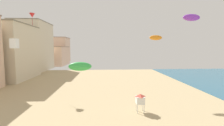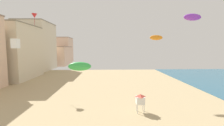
{
  "view_description": "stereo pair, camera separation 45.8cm",
  "coord_description": "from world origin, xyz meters",
  "px_view_note": "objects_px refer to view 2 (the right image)",
  "views": [
    {
      "loc": [
        2.37,
        -2.41,
        8.75
      ],
      "look_at": [
        3.47,
        18.05,
        6.79
      ],
      "focal_mm": 24.59,
      "sensor_mm": 36.0,
      "label": 1
    },
    {
      "loc": [
        2.83,
        -2.43,
        8.75
      ],
      "look_at": [
        3.47,
        18.05,
        6.79
      ],
      "focal_mm": 24.59,
      "sensor_mm": 36.0,
      "label": 2
    }
  ],
  "objects_px": {
    "kite_purple_parafoil": "(192,17)",
    "kite_green_parafoil": "(80,66)",
    "kite_orange_parafoil": "(156,38)",
    "lifeguard_stand": "(140,99)",
    "kite_white_box": "(15,44)",
    "kite_red_delta": "(34,16)"
  },
  "relations": [
    {
      "from": "kite_purple_parafoil",
      "to": "kite_orange_parafoil",
      "type": "xyz_separation_m",
      "value": [
        -4.38,
        1.02,
        -2.59
      ]
    },
    {
      "from": "kite_purple_parafoil",
      "to": "kite_orange_parafoil",
      "type": "height_order",
      "value": "kite_purple_parafoil"
    },
    {
      "from": "lifeguard_stand",
      "to": "kite_green_parafoil",
      "type": "xyz_separation_m",
      "value": [
        -7.72,
        -2.24,
        4.81
      ]
    },
    {
      "from": "kite_green_parafoil",
      "to": "kite_orange_parafoil",
      "type": "relative_size",
      "value": 1.51
    },
    {
      "from": "lifeguard_stand",
      "to": "kite_white_box",
      "type": "height_order",
      "value": "kite_white_box"
    },
    {
      "from": "kite_purple_parafoil",
      "to": "lifeguard_stand",
      "type": "bearing_deg",
      "value": 179.65
    },
    {
      "from": "lifeguard_stand",
      "to": "kite_white_box",
      "type": "xyz_separation_m",
      "value": [
        -15.85,
        -0.73,
        7.51
      ]
    },
    {
      "from": "kite_orange_parafoil",
      "to": "kite_red_delta",
      "type": "bearing_deg",
      "value": 150.31
    },
    {
      "from": "kite_green_parafoil",
      "to": "kite_white_box",
      "type": "bearing_deg",
      "value": 169.46
    },
    {
      "from": "lifeguard_stand",
      "to": "kite_purple_parafoil",
      "type": "bearing_deg",
      "value": 6.1
    },
    {
      "from": "kite_purple_parafoil",
      "to": "kite_green_parafoil",
      "type": "height_order",
      "value": "kite_purple_parafoil"
    },
    {
      "from": "kite_white_box",
      "to": "kite_red_delta",
      "type": "distance_m",
      "value": 16.23
    },
    {
      "from": "kite_red_delta",
      "to": "kite_orange_parafoil",
      "type": "bearing_deg",
      "value": -29.69
    },
    {
      "from": "kite_orange_parafoil",
      "to": "lifeguard_stand",
      "type": "bearing_deg",
      "value": -156.84
    },
    {
      "from": "kite_purple_parafoil",
      "to": "kite_red_delta",
      "type": "distance_m",
      "value": 30.06
    },
    {
      "from": "kite_orange_parafoil",
      "to": "kite_white_box",
      "type": "bearing_deg",
      "value": -174.62
    },
    {
      "from": "kite_purple_parafoil",
      "to": "kite_green_parafoil",
      "type": "bearing_deg",
      "value": -171.29
    },
    {
      "from": "kite_purple_parafoil",
      "to": "kite_orange_parafoil",
      "type": "relative_size",
      "value": 1.3
    },
    {
      "from": "lifeguard_stand",
      "to": "kite_red_delta",
      "type": "bearing_deg",
      "value": 152.07
    },
    {
      "from": "kite_red_delta",
      "to": "lifeguard_stand",
      "type": "bearing_deg",
      "value": -34.38
    },
    {
      "from": "kite_orange_parafoil",
      "to": "kite_red_delta",
      "type": "relative_size",
      "value": 0.72
    },
    {
      "from": "kite_orange_parafoil",
      "to": "kite_purple_parafoil",
      "type": "bearing_deg",
      "value": -13.05
    }
  ]
}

